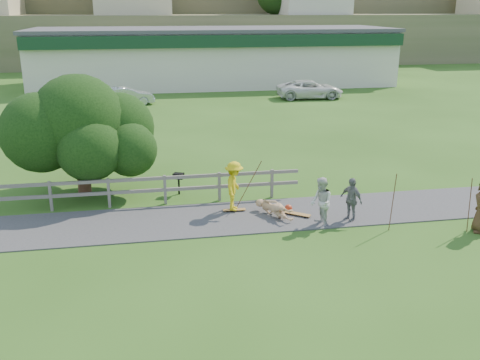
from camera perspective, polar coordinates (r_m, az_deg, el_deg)
The scene contains 18 objects.
ground at distance 16.96m, azimuth -0.61°, elevation -5.99°, with size 260.00×260.00×0.00m, color #2A5016.
path at distance 18.32m, azimuth -1.40°, elevation -4.06°, with size 34.00×3.00×0.04m, color #313133.
fence at distance 19.69m, azimuth -15.64°, elevation -0.97°, with size 15.05×0.10×1.10m.
strip_mall at distance 50.84m, azimuth -2.81°, elevation 13.07°, with size 32.50×10.75×5.10m.
skater_rider at distance 18.57m, azimuth -0.62°, elevation -0.94°, with size 1.13×0.65×1.74m, color gold.
skater_fallen at distance 18.37m, azimuth 3.67°, elevation -3.07°, with size 1.67×0.40×0.61m, color tan.
spectator_a at distance 17.60m, azimuth 8.64°, elevation -2.38°, with size 0.81×0.63×1.66m, color beige.
spectator_b at distance 18.24m, azimuth 11.76°, elevation -2.05°, with size 0.89×0.37×1.52m, color slate.
car_silver at distance 40.55m, azimuth -12.08°, elevation 8.74°, with size 1.41×4.04×1.33m, color #ABB0B3.
car_white at distance 43.04m, azimuth 7.47°, elevation 9.57°, with size 2.39×5.18×1.44m, color silver.
tree at distance 21.08m, azimuth -16.61°, elevation 3.41°, with size 5.61×5.61×3.72m, color black, non-canonical shape.
bbq at distance 20.65m, azimuth -6.54°, elevation -0.40°, with size 0.39×0.30×0.84m, color black, non-canonical shape.
longboard_rider at distance 18.86m, azimuth -0.62°, elevation -3.31°, with size 0.80×0.19×0.09m, color brown, non-canonical shape.
longboard_fallen at distance 18.57m, azimuth 6.13°, elevation -3.74°, with size 0.93×0.23×0.10m, color brown, non-canonical shape.
helmet at distance 18.89m, azimuth 5.18°, elevation -3.03°, with size 0.28×0.28×0.28m, color #A42C12.
pole_rider at distance 19.02m, azimuth 0.96°, elevation -0.17°, with size 0.03×0.03×1.94m, color #563122.
pole_spec_left at distance 17.72m, azimuth 15.97°, elevation -2.31°, with size 0.03×0.03×1.92m, color #563122.
pole_spec_right at distance 18.44m, azimuth 23.28°, elevation -2.49°, with size 0.03×0.03×1.81m, color #563122.
Camera 1 is at (-2.57, -15.29, 6.88)m, focal length 40.00 mm.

